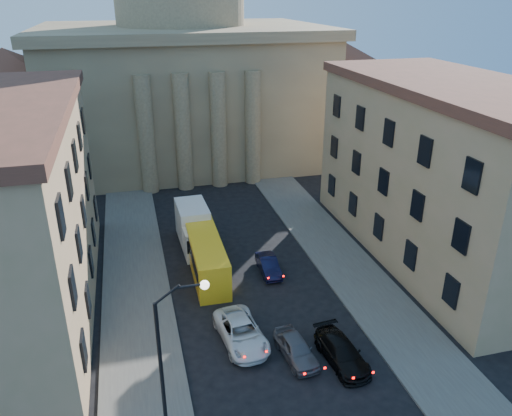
# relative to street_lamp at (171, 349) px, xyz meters

# --- Properties ---
(sidewalk_left) EXTENTS (5.00, 60.00, 0.15)m
(sidewalk_left) POSITION_rel_street_lamp_xyz_m (-1.53, 10.00, -5.21)
(sidewalk_left) COLOR #4F4C48
(sidewalk_left) RESTS_ON ground
(sidewalk_right) EXTENTS (5.00, 60.00, 0.15)m
(sidewalk_right) POSITION_rel_street_lamp_xyz_m (15.47, 10.00, -5.21)
(sidewalk_right) COLOR #4F4C48
(sidewalk_right) RESTS_ON ground
(church) EXTENTS (68.02, 28.76, 36.60)m
(church) POSITION_rel_street_lamp_xyz_m (6.97, 47.47, 6.59)
(church) COLOR #7C674C
(church) RESTS_ON ground
(building_right) EXTENTS (11.60, 26.60, 14.70)m
(building_right) POSITION_rel_street_lamp_xyz_m (23.97, 14.00, 2.14)
(building_right) COLOR tan
(building_right) RESTS_ON ground
(street_lamp) EXTENTS (2.62, 0.44, 8.83)m
(street_lamp) POSITION_rel_street_lamp_xyz_m (0.00, 0.00, 0.00)
(street_lamp) COLOR black
(street_lamp) RESTS_ON ground
(car_left_mid) EXTENTS (3.05, 5.69, 1.52)m
(car_left_mid) POSITION_rel_street_lamp_xyz_m (4.84, 6.17, -4.53)
(car_left_mid) COLOR white
(car_left_mid) RESTS_ON ground
(car_right_mid) EXTENTS (2.39, 4.99, 1.40)m
(car_right_mid) POSITION_rel_street_lamp_xyz_m (10.36, 2.79, -4.59)
(car_right_mid) COLOR black
(car_right_mid) RESTS_ON ground
(car_right_far) EXTENTS (2.13, 4.32, 1.42)m
(car_right_far) POSITION_rel_street_lamp_xyz_m (7.77, 3.83, -4.58)
(car_right_far) COLOR #525156
(car_right_far) RESTS_ON ground
(car_right_distant) EXTENTS (1.49, 3.99, 1.30)m
(car_right_distant) POSITION_rel_street_lamp_xyz_m (8.95, 14.11, -4.63)
(car_right_distant) COLOR black
(car_right_distant) RESTS_ON ground
(city_bus) EXTENTS (2.60, 10.51, 2.95)m
(city_bus) POSITION_rel_street_lamp_xyz_m (4.14, 16.01, -3.70)
(city_bus) COLOR yellow
(city_bus) RESTS_ON ground
(box_truck) EXTENTS (2.70, 6.53, 3.55)m
(box_truck) POSITION_rel_street_lamp_xyz_m (3.90, 20.32, -3.60)
(box_truck) COLOR silver
(box_truck) RESTS_ON ground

